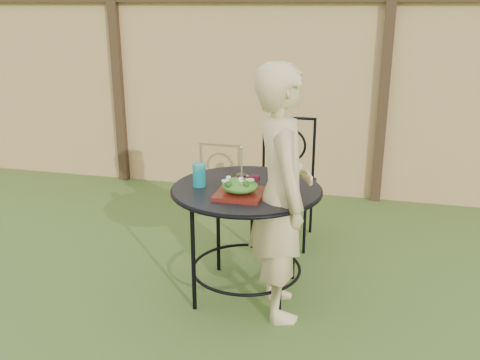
{
  "coord_description": "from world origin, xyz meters",
  "views": [
    {
      "loc": [
        1.22,
        -2.81,
        1.78
      ],
      "look_at": [
        0.46,
        0.22,
        0.75
      ],
      "focal_mm": 40.0,
      "sensor_mm": 36.0,
      "label": 1
    }
  ],
  "objects_px": {
    "patio_table": "(246,209)",
    "diner": "(281,194)",
    "salad_plate": "(240,194)",
    "patio_chair": "(285,177)"
  },
  "relations": [
    {
      "from": "diner",
      "to": "salad_plate",
      "type": "relative_size",
      "value": 5.54
    },
    {
      "from": "patio_table",
      "to": "patio_chair",
      "type": "distance_m",
      "value": 0.93
    },
    {
      "from": "patio_chair",
      "to": "salad_plate",
      "type": "relative_size",
      "value": 3.52
    },
    {
      "from": "patio_chair",
      "to": "salad_plate",
      "type": "distance_m",
      "value": 1.11
    },
    {
      "from": "patio_chair",
      "to": "diner",
      "type": "xyz_separation_m",
      "value": [
        0.16,
        -1.06,
        0.24
      ]
    },
    {
      "from": "patio_table",
      "to": "patio_chair",
      "type": "xyz_separation_m",
      "value": [
        0.08,
        0.93,
        -0.08
      ]
    },
    {
      "from": "patio_table",
      "to": "diner",
      "type": "distance_m",
      "value": 0.32
    },
    {
      "from": "patio_chair",
      "to": "diner",
      "type": "relative_size",
      "value": 0.64
    },
    {
      "from": "salad_plate",
      "to": "patio_chair",
      "type": "bearing_deg",
      "value": 85.56
    },
    {
      "from": "patio_table",
      "to": "salad_plate",
      "type": "bearing_deg",
      "value": -90.73
    }
  ]
}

